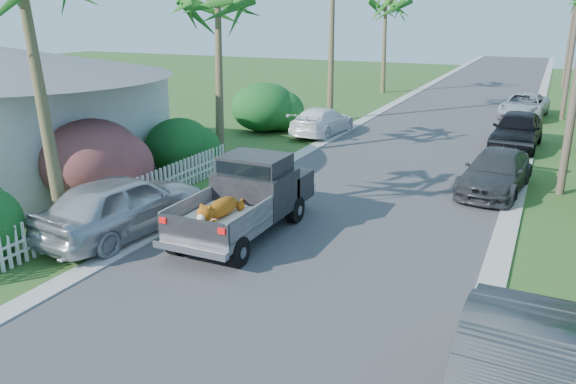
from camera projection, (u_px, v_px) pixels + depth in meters
The scene contains 19 objects.
ground at pixel (193, 363), 9.59m from camera, with size 120.00×120.00×0.00m, color #385B22.
road at pixel (450, 120), 31.12m from camera, with size 8.00×100.00×0.02m, color #38383A.
curb_left at pixel (375, 114), 32.86m from camera, with size 0.60×100.00×0.06m, color #A5A39E.
curb_right at pixel (534, 126), 29.38m from camera, with size 0.60×100.00×0.06m, color #A5A39E.
pickup_truck at pixel (251, 195), 15.18m from camera, with size 1.98×5.12×2.06m.
parked_car_rm at pixel (496, 172), 18.58m from camera, with size 1.84×4.53×1.32m, color #303135.
parked_car_rf at pixel (517, 130), 24.51m from camera, with size 1.90×4.72×1.61m, color black.
parked_car_rd at pixel (524, 106), 31.59m from camera, with size 2.23×4.84×1.35m, color silver.
parked_car_ln at pixel (123, 205), 14.92m from camera, with size 1.98×4.92×1.68m, color #B6BABE.
parked_car_lf at pixel (322, 121), 27.23m from camera, with size 1.83×4.51×1.31m, color white.
palm_l_b at pixel (216, 0), 20.80m from camera, with size 4.40×4.40×7.40m.
palm_l_d at pixel (387, 1), 39.54m from camera, with size 4.40×4.40×7.70m.
shrub_l_b at pixel (92, 161), 17.52m from camera, with size 3.00×3.30×2.60m, color #BB1A50.
shrub_l_c at pixel (179, 145), 20.90m from camera, with size 2.40×2.64×2.00m, color #144619.
shrub_l_d at pixel (264, 107), 27.97m from camera, with size 3.20×3.52×2.40m, color #144619.
picket_fence at pixel (129, 197), 16.61m from camera, with size 0.10×11.00×1.00m, color white.
house_left at pixel (0, 117), 20.24m from camera, with size 9.00×8.00×4.60m.
utility_pole_c at pixel (574, 34), 30.03m from camera, with size 1.60×0.26×9.00m.
utility_pole_d at pixel (571, 27), 42.95m from camera, with size 1.60×0.26×9.00m.
Camera 1 is at (4.97, -6.76, 5.74)m, focal length 35.00 mm.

